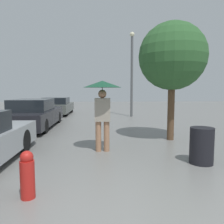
% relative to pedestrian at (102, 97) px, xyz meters
% --- Properties ---
extents(pedestrian, '(1.02, 1.02, 1.90)m').
position_rel_pedestrian_xyz_m(pedestrian, '(0.00, 0.00, 0.00)').
color(pedestrian, '#9E7051').
rests_on(pedestrian, ground_plane).
extents(parked_car_middle, '(1.76, 4.50, 1.27)m').
position_rel_pedestrian_xyz_m(parked_car_middle, '(-2.99, 3.97, -0.89)').
color(parked_car_middle, black).
rests_on(parked_car_middle, ground_plane).
extents(parked_car_farthest, '(1.83, 4.09, 1.17)m').
position_rel_pedestrian_xyz_m(parked_car_farthest, '(-3.03, 9.49, -0.92)').
color(parked_car_farthest, '#4C514C').
rests_on(parked_car_farthest, ground_plane).
extents(tree, '(2.19, 2.19, 3.85)m').
position_rel_pedestrian_xyz_m(tree, '(2.29, 1.28, 1.26)').
color(tree, brown).
rests_on(tree, ground_plane).
extents(street_lamp, '(0.29, 0.29, 5.22)m').
position_rel_pedestrian_xyz_m(street_lamp, '(1.95, 7.87, 1.48)').
color(street_lamp, '#515456').
rests_on(street_lamp, ground_plane).
extents(trash_bin, '(0.52, 0.52, 0.82)m').
position_rel_pedestrian_xyz_m(trash_bin, '(2.21, -1.12, -1.07)').
color(trash_bin, black).
rests_on(trash_bin, ground_plane).
extents(fire_hydrant, '(0.22, 0.22, 0.74)m').
position_rel_pedestrian_xyz_m(fire_hydrant, '(-1.18, -2.53, -1.11)').
color(fire_hydrant, '#B21E19').
rests_on(fire_hydrant, ground_plane).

